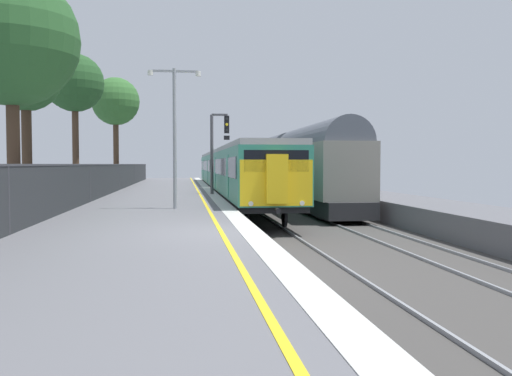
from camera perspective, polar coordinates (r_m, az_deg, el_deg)
The scene contains 10 objects.
ground at distance 14.61m, azimuth 8.23°, elevation -6.67°, with size 17.40×110.00×1.21m.
commuter_train_at_platform at distance 39.99m, azimuth -2.68°, elevation 1.85°, with size 2.83×40.40×3.81m.
freight_train_adjacent_track at distance 44.91m, azimuth 1.93°, elevation 2.42°, with size 2.60×42.21×4.85m.
signal_gantry at distance 31.68m, azimuth -4.05°, elevation 4.58°, with size 1.10×0.24×4.57m.
platform_lamp_mid at distance 21.46m, azimuth -8.38°, elevation 6.36°, with size 2.00×0.20×5.34m.
platform_back_fence at distance 14.51m, azimuth -24.17°, elevation -0.94°, with size 0.07×99.00×1.71m.
background_tree_left at distance 19.22m, azimuth -23.71°, elevation 13.35°, with size 4.12×4.12×7.62m.
background_tree_centre at distance 42.48m, azimuth -14.26°, elevation 8.48°, with size 3.51×3.51×8.09m.
background_tree_right at distance 23.91m, azimuth -22.60°, elevation 10.38°, with size 2.85×2.88×6.65m.
background_tree_back at distance 35.43m, azimuth -18.34°, elevation 10.02°, with size 3.47×3.47×8.32m.
Camera 1 is at (-1.29, -13.88, 1.71)m, focal length 38.83 mm.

